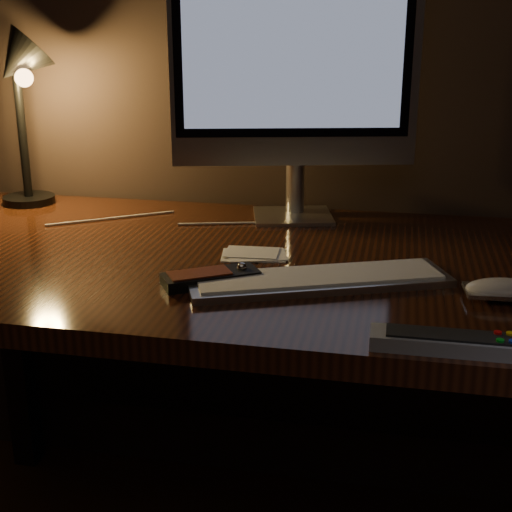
% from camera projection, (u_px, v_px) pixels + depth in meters
% --- Properties ---
extents(desk, '(1.60, 0.75, 0.75)m').
position_uv_depth(desk, '(282.00, 308.00, 1.41)').
color(desk, '#37180C').
rests_on(desk, ground).
extents(monitor, '(0.51, 0.19, 0.54)m').
position_uv_depth(monitor, '(295.00, 68.00, 1.47)').
color(monitor, silver).
rests_on(monitor, desk).
extents(keyboard, '(0.44, 0.28, 0.02)m').
position_uv_depth(keyboard, '(319.00, 279.00, 1.17)').
color(keyboard, silver).
rests_on(keyboard, desk).
extents(mouse, '(0.13, 0.07, 0.02)m').
position_uv_depth(mouse, '(505.00, 293.00, 1.11)').
color(mouse, white).
rests_on(mouse, desk).
extents(media_remote, '(0.16, 0.14, 0.03)m').
position_uv_depth(media_remote, '(211.00, 277.00, 1.17)').
color(media_remote, black).
rests_on(media_remote, desk).
extents(tv_remote, '(0.21, 0.05, 0.03)m').
position_uv_depth(tv_remote, '(449.00, 342.00, 0.93)').
color(tv_remote, gray).
rests_on(tv_remote, desk).
extents(papers, '(0.13, 0.10, 0.01)m').
position_uv_depth(papers, '(254.00, 254.00, 1.32)').
color(papers, white).
rests_on(papers, desk).
extents(desk_lamp, '(0.21, 0.22, 0.41)m').
position_uv_depth(desk_lamp, '(20.00, 87.00, 1.57)').
color(desk_lamp, black).
rests_on(desk_lamp, desk).
extents(cable, '(0.50, 0.22, 0.00)m').
position_uv_depth(cable, '(174.00, 222.00, 1.53)').
color(cable, white).
rests_on(cable, desk).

